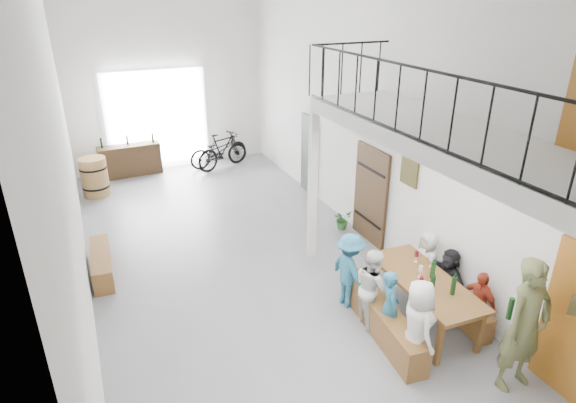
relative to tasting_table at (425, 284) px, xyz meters
name	(u,v)px	position (x,y,z in m)	size (l,w,h in m)	color
floor	(241,259)	(-1.95, 2.99, -0.71)	(12.00, 12.00, 0.00)	slate
room_walls	(233,73)	(-1.95, 2.99, 2.85)	(12.00, 12.00, 12.00)	white
gateway_portal	(157,121)	(-2.35, 8.93, 0.69)	(2.80, 0.08, 2.80)	white
right_wall_decor	(425,188)	(0.75, 1.12, 1.04)	(0.07, 8.28, 5.07)	brown
balcony	(453,144)	(0.03, -0.14, 2.26)	(1.52, 5.62, 4.00)	silver
tasting_table	(425,284)	(0.00, 0.00, 0.00)	(0.94, 2.09, 0.79)	brown
bench_inner	(381,319)	(-0.71, 0.05, -0.46)	(0.34, 2.15, 0.50)	brown
bench_wall	(450,300)	(0.62, 0.05, -0.50)	(0.24, 1.81, 0.42)	brown
tableware	(432,274)	(0.04, -0.09, 0.22)	(0.61, 1.01, 0.35)	black
side_bench	(102,263)	(-4.45, 3.54, -0.49)	(0.34, 1.53, 0.43)	brown
oak_barrel	(95,177)	(-4.26, 7.50, -0.21)	(0.67, 0.67, 0.99)	olive
serving_counter	(130,160)	(-3.25, 8.64, -0.27)	(1.65, 0.46, 0.87)	#3A2715
counter_bottles	(127,140)	(-3.25, 8.65, 0.31)	(1.41, 0.12, 0.28)	black
guest_left_a	(417,325)	(-0.70, -0.73, -0.03)	(0.67, 0.43, 1.36)	silver
guest_left_b	(389,306)	(-0.71, -0.11, -0.12)	(0.43, 0.28, 1.17)	#25627D
guest_left_c	(372,287)	(-0.72, 0.33, -0.06)	(0.63, 0.49, 1.29)	silver
guest_left_d	(350,270)	(-0.79, 0.88, -0.06)	(0.84, 0.48, 1.30)	#25627D
guest_right_a	(478,303)	(0.59, -0.53, -0.17)	(0.62, 0.26, 1.06)	#A1301B
guest_right_b	(448,278)	(0.64, 0.18, -0.18)	(0.98, 0.31, 1.06)	black
guest_right_c	(426,262)	(0.61, 0.69, -0.14)	(0.55, 0.36, 1.13)	silver
host_standing	(526,326)	(0.31, -1.55, 0.24)	(0.69, 0.45, 1.89)	#535831
potted_plant	(342,220)	(0.50, 3.32, -0.49)	(0.39, 0.33, 0.43)	#194C1D
bicycle_near	(219,151)	(-0.78, 8.34, -0.24)	(0.61, 1.76, 0.93)	black
bicycle_far	(223,150)	(-0.71, 8.14, -0.17)	(0.50, 1.77, 1.06)	black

